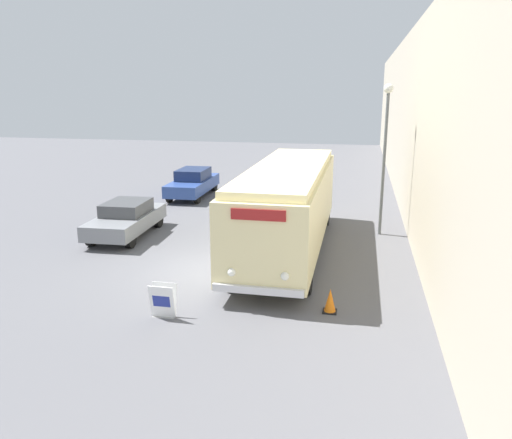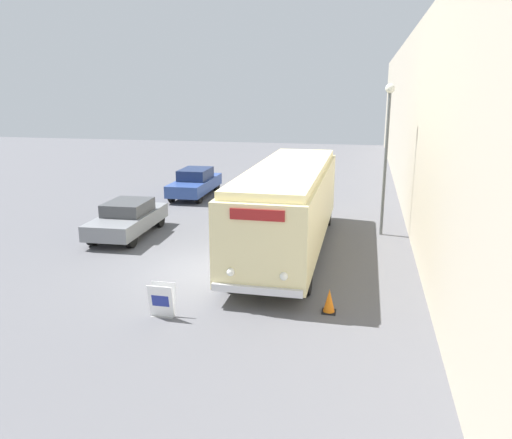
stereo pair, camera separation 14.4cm
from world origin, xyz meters
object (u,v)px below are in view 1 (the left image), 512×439
object	(u,v)px
vintage_bus	(288,203)
streetlamp	(385,138)
traffic_cone	(330,301)
parked_car_mid	(193,183)
parked_car_near	(126,218)
sign_board	(163,301)

from	to	relation	value
vintage_bus	streetlamp	xyz separation A→B (m)	(3.30, 2.84, 2.09)
traffic_cone	parked_car_mid	bearing A→B (deg)	121.77
parked_car_mid	vintage_bus	bearing A→B (deg)	-53.93
parked_car_near	parked_car_mid	bearing A→B (deg)	86.87
traffic_cone	vintage_bus	bearing A→B (deg)	110.59
parked_car_near	parked_car_mid	size ratio (longest dim) A/B	0.93
sign_board	traffic_cone	xyz separation A→B (m)	(4.10, 1.15, -0.11)
parked_car_near	traffic_cone	xyz separation A→B (m)	(8.28, -5.45, -0.39)
vintage_bus	sign_board	world-z (taller)	vintage_bus
sign_board	parked_car_near	distance (m)	7.81
traffic_cone	sign_board	bearing A→B (deg)	-164.36
parked_car_near	parked_car_mid	world-z (taller)	parked_car_mid
streetlamp	sign_board	bearing A→B (deg)	-122.20
parked_car_mid	streetlamp	bearing A→B (deg)	-30.96
vintage_bus	sign_board	bearing A→B (deg)	-110.71
vintage_bus	traffic_cone	size ratio (longest dim) A/B	16.42
parked_car_mid	sign_board	bearing A→B (deg)	-75.32
parked_car_near	vintage_bus	bearing A→B (deg)	-7.63
vintage_bus	streetlamp	world-z (taller)	streetlamp
vintage_bus	parked_car_near	xyz separation A→B (m)	(-6.45, 0.58, -1.03)
streetlamp	parked_car_near	bearing A→B (deg)	-166.94
parked_car_near	streetlamp	bearing A→B (deg)	10.53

